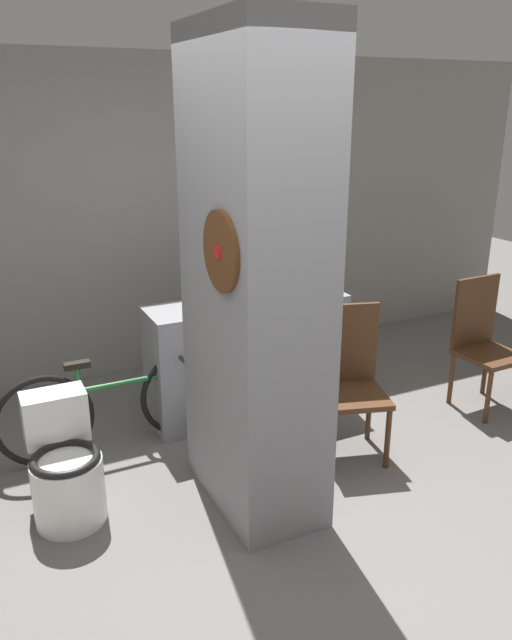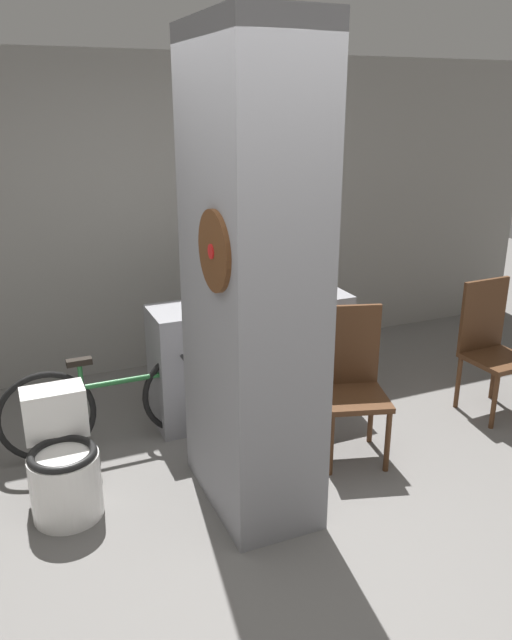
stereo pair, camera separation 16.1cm
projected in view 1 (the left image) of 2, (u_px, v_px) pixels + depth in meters
ground_plane at (283, 543)px, 3.32m from camera, size 14.00×14.00×0.00m
wall_back at (135, 220)px, 5.12m from camera, size 8.00×0.09×2.60m
pillar_center at (255, 286)px, 3.30m from camera, size 0.54×0.92×2.60m
counter_shelf at (248, 357)px, 4.62m from camera, size 1.48×0.44×0.87m
toilet at (65, 470)px, 3.47m from camera, size 0.39×0.55×0.68m
chair_near_pillar at (350, 377)px, 4.05m from camera, size 0.52×0.52×0.99m
chair_by_doorway at (483, 339)px, 4.69m from camera, size 0.43×0.43×0.99m
bicycle at (118, 404)px, 4.12m from camera, size 1.56×0.42×0.68m
bottle_tall at (212, 295)px, 4.30m from camera, size 0.07×0.07×0.26m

